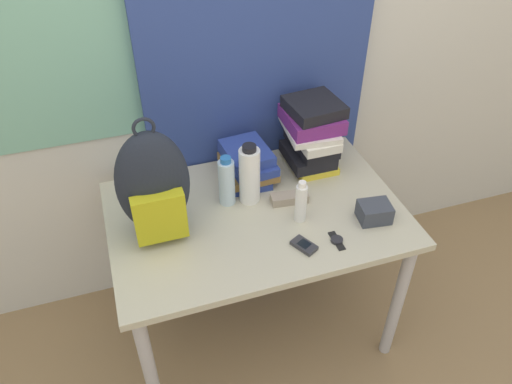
{
  "coord_description": "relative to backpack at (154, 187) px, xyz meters",
  "views": [
    {
      "loc": [
        -0.46,
        -1.02,
        2.02
      ],
      "look_at": [
        0.0,
        0.38,
        0.82
      ],
      "focal_mm": 35.0,
      "sensor_mm": 36.0,
      "label": 1
    }
  ],
  "objects": [
    {
      "name": "book_stack_left",
      "position": [
        0.41,
        0.22,
        -0.14
      ],
      "size": [
        0.21,
        0.29,
        0.14
      ],
      "color": "navy",
      "rests_on": "desk"
    },
    {
      "name": "camera_pouch",
      "position": [
        0.79,
        -0.2,
        -0.17
      ],
      "size": [
        0.13,
        0.11,
        0.07
      ],
      "color": "#383D47",
      "rests_on": "desk"
    },
    {
      "name": "water_bottle",
      "position": [
        0.28,
        0.08,
        -0.1
      ],
      "size": [
        0.06,
        0.06,
        0.22
      ],
      "color": "silver",
      "rests_on": "desk"
    },
    {
      "name": "desk",
      "position": [
        0.37,
        -0.02,
        -0.3
      ],
      "size": [
        1.15,
        0.76,
        0.72
      ],
      "color": "#B7B299",
      "rests_on": "ground_plane"
    },
    {
      "name": "book_stack_center",
      "position": [
        0.69,
        0.21,
        -0.05
      ],
      "size": [
        0.24,
        0.28,
        0.31
      ],
      "color": "yellow",
      "rests_on": "desk"
    },
    {
      "name": "cell_phone",
      "position": [
        0.48,
        -0.25,
        -0.2
      ],
      "size": [
        0.09,
        0.11,
        0.02
      ],
      "color": "#2D2D33",
      "rests_on": "desk"
    },
    {
      "name": "curtain_blue",
      "position": [
        0.52,
        0.39,
        0.32
      ],
      "size": [
        0.97,
        0.04,
        2.5
      ],
      "color": "navy",
      "rests_on": "ground_plane"
    },
    {
      "name": "sports_bottle",
      "position": [
        0.37,
        0.06,
        -0.08
      ],
      "size": [
        0.08,
        0.08,
        0.26
      ],
      "color": "white",
      "rests_on": "desk"
    },
    {
      "name": "wristwatch",
      "position": [
        0.61,
        -0.27,
        -0.2
      ],
      "size": [
        0.05,
        0.1,
        0.01
      ],
      "color": "black",
      "rests_on": "desk"
    },
    {
      "name": "wall_back",
      "position": [
        0.37,
        0.45,
        0.32
      ],
      "size": [
        6.0,
        0.06,
        2.5
      ],
      "color": "beige",
      "rests_on": "ground_plane"
    },
    {
      "name": "sunglasses_case",
      "position": [
        0.52,
        0.0,
        -0.19
      ],
      "size": [
        0.16,
        0.07,
        0.04
      ],
      "color": "gray",
      "rests_on": "desk"
    },
    {
      "name": "sunscreen_bottle",
      "position": [
        0.52,
        -0.11,
        -0.12
      ],
      "size": [
        0.04,
        0.04,
        0.18
      ],
      "color": "white",
      "rests_on": "desk"
    },
    {
      "name": "backpack",
      "position": [
        0.0,
        0.0,
        0.0
      ],
      "size": [
        0.26,
        0.18,
        0.48
      ],
      "color": "#1E232D",
      "rests_on": "desk"
    }
  ]
}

